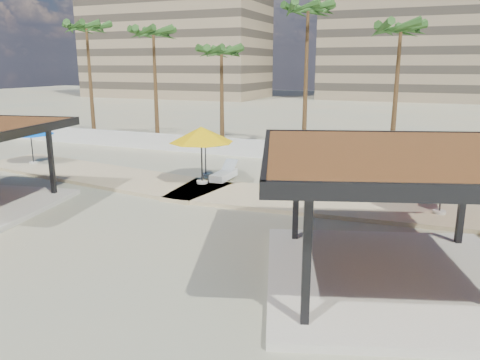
# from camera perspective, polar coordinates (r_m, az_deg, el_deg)

# --- Properties ---
(ground) EXTENTS (200.00, 200.00, 0.00)m
(ground) POSITION_cam_1_polar(r_m,az_deg,el_deg) (15.42, -0.17, -9.39)
(ground) COLOR tan
(ground) RESTS_ON ground
(promenade) EXTENTS (44.45, 7.97, 0.24)m
(promenade) POSITION_cam_1_polar(r_m,az_deg,el_deg) (21.86, 12.62, -2.50)
(promenade) COLOR #C6B284
(promenade) RESTS_ON ground
(boundary_wall) EXTENTS (56.00, 0.30, 1.20)m
(boundary_wall) POSITION_cam_1_polar(r_m,az_deg,el_deg) (30.07, 11.84, 3.05)
(boundary_wall) COLOR silver
(boundary_wall) RESTS_ON ground
(building_west) EXTENTS (34.00, 16.00, 32.40)m
(building_west) POSITION_cam_1_polar(r_m,az_deg,el_deg) (94.40, -7.99, 19.31)
(building_west) COLOR #937F60
(building_west) RESTS_ON ground
(building_mid) EXTENTS (38.00, 16.00, 30.40)m
(building_mid) POSITION_cam_1_polar(r_m,az_deg,el_deg) (91.42, 22.94, 17.96)
(building_mid) COLOR #847259
(building_mid) RESTS_ON ground
(pavilion_central) EXTENTS (9.67, 9.67, 3.87)m
(pavilion_central) POSITION_cam_1_polar(r_m,az_deg,el_deg) (13.69, 19.05, -2.95)
(pavilion_central) COLOR beige
(pavilion_central) RESTS_ON ground
(umbrella_a) EXTENTS (3.09, 3.09, 2.46)m
(umbrella_a) POSITION_cam_1_polar(r_m,az_deg,el_deg) (31.15, -24.22, 5.65)
(umbrella_a) COLOR beige
(umbrella_a) RESTS_ON promenade
(umbrella_b) EXTENTS (3.73, 3.73, 2.91)m
(umbrella_b) POSITION_cam_1_polar(r_m,az_deg,el_deg) (23.60, -4.75, 5.52)
(umbrella_b) COLOR beige
(umbrella_b) RESTS_ON promenade
(umbrella_c) EXTENTS (3.70, 3.70, 2.63)m
(umbrella_c) POSITION_cam_1_polar(r_m,az_deg,el_deg) (20.32, 23.70, 2.33)
(umbrella_c) COLOR beige
(umbrella_c) RESTS_ON promenade
(umbrella_f) EXTENTS (3.32, 3.32, 2.48)m
(umbrella_f) POSITION_cam_1_polar(r_m,az_deg,el_deg) (25.27, -4.27, 5.23)
(umbrella_f) COLOR beige
(umbrella_f) RESTS_ON promenade
(lounger_a) EXTENTS (0.78, 2.28, 0.86)m
(lounger_a) POSITION_cam_1_polar(r_m,az_deg,el_deg) (24.99, -1.95, 0.66)
(lounger_a) COLOR white
(lounger_a) RESTS_ON promenade
(palm_a) EXTENTS (3.00, 3.00, 9.84)m
(palm_a) POSITION_cam_1_polar(r_m,az_deg,el_deg) (41.15, -18.20, 16.76)
(palm_a) COLOR brown
(palm_a) RESTS_ON ground
(palm_b) EXTENTS (3.00, 3.00, 9.32)m
(palm_b) POSITION_cam_1_polar(r_m,az_deg,el_deg) (37.86, -10.52, 16.76)
(palm_b) COLOR brown
(palm_b) RESTS_ON ground
(palm_c) EXTENTS (3.00, 3.00, 7.86)m
(palm_c) POSITION_cam_1_polar(r_m,az_deg,el_deg) (34.38, -2.28, 14.99)
(palm_c) COLOR brown
(palm_c) RESTS_ON ground
(palm_d) EXTENTS (3.00, 3.00, 10.55)m
(palm_d) POSITION_cam_1_polar(r_m,az_deg,el_deg) (33.22, 8.29, 19.28)
(palm_d) COLOR brown
(palm_d) RESTS_ON ground
(palm_e) EXTENTS (3.00, 3.00, 9.10)m
(palm_e) POSITION_cam_1_polar(r_m,az_deg,el_deg) (31.60, 18.99, 16.51)
(palm_e) COLOR brown
(palm_e) RESTS_ON ground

